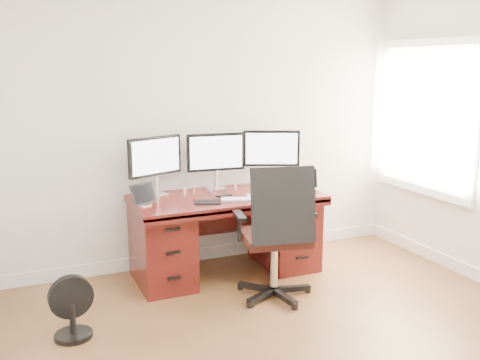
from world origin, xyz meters
name	(u,v)px	position (x,y,z in m)	size (l,w,h in m)	color
back_wall	(209,124)	(0.00, 2.25, 1.35)	(4.00, 0.10, 2.70)	white
desk	(226,231)	(0.00, 1.83, 0.40)	(1.70, 0.80, 0.75)	#4F130F
office_chair	(276,255)	(0.16, 1.14, 0.38)	(0.72, 0.72, 1.14)	black
floor_fan	(72,308)	(-1.45, 1.13, 0.22)	(0.32, 0.27, 0.46)	black
monitor_left	(155,158)	(-0.58, 2.07, 1.09)	(0.52, 0.23, 0.53)	silver
monitor_center	(216,154)	(0.00, 2.07, 1.09)	(0.55, 0.16, 0.53)	silver
monitor_right	(271,150)	(0.58, 2.07, 1.09)	(0.52, 0.25, 0.53)	silver
tablet_left	(144,195)	(-0.77, 1.75, 0.84)	(0.25, 0.17, 0.19)	silver
tablet_right	(305,180)	(0.78, 1.75, 0.84)	(0.25, 0.15, 0.19)	silver
keyboard	(236,199)	(0.01, 1.61, 0.76)	(0.26, 0.11, 0.01)	silver
trackpad	(255,196)	(0.22, 1.66, 0.76)	(0.14, 0.14, 0.01)	silver
drawing_tablet	(207,202)	(-0.25, 1.61, 0.76)	(0.22, 0.14, 0.01)	black
phone	(224,196)	(-0.04, 1.78, 0.76)	(0.14, 0.07, 0.01)	black
figurine_yellow	(185,191)	(-0.35, 1.95, 0.79)	(0.03, 0.03, 0.07)	tan
figurine_brown	(193,190)	(-0.27, 1.95, 0.79)	(0.03, 0.03, 0.07)	brown
figurine_purple	(211,188)	(-0.09, 1.95, 0.79)	(0.03, 0.03, 0.07)	#9C69CD
figurine_pink	(235,186)	(0.15, 1.95, 0.79)	(0.03, 0.03, 0.07)	pink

